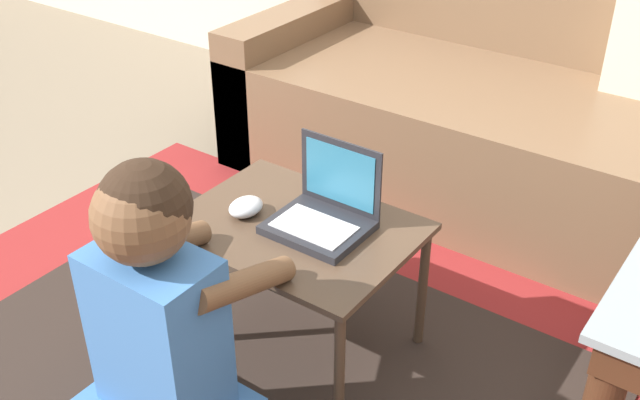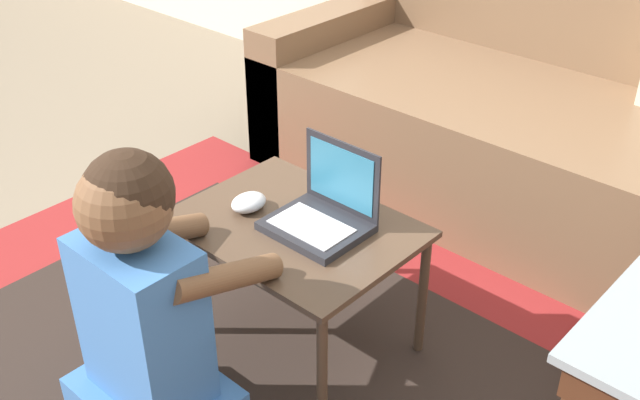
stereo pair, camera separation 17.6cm
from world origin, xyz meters
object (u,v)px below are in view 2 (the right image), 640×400
Objects in this scene: couch at (531,121)px; laptop at (322,214)px; person_seated at (145,318)px; laptop_desk at (295,238)px; computer_mouse at (249,202)px.

couch is 1.06m from laptop.
laptop is 0.47m from person_seated.
laptop_desk is at bearing 87.52° from person_seated.
computer_mouse is (-0.13, -0.03, 0.06)m from laptop_desk.
couch is at bearing 81.14° from computer_mouse.
computer_mouse reaches higher than laptop_desk.
person_seated is (-0.02, -0.43, 0.01)m from laptop_desk.
laptop_desk is (-0.04, -1.09, 0.06)m from couch.
couch reaches higher than person_seated.
computer_mouse is 0.42m from person_seated.
couch is 1.09m from laptop_desk.
couch reaches higher than computer_mouse.
laptop_desk is at bearing 11.47° from computer_mouse.
person_seated reaches higher than computer_mouse.
laptop is at bearing 18.57° from computer_mouse.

